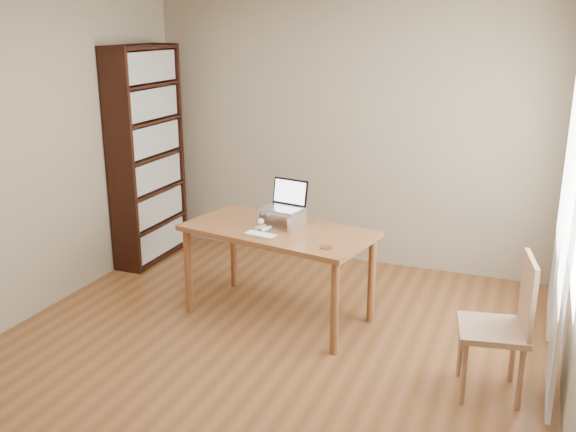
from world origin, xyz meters
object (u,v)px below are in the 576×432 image
at_px(bookshelf, 147,156).
at_px(laptop, 284,201).
at_px(keyboard, 261,235).
at_px(chair, 505,323).
at_px(desk, 278,240).
at_px(cat, 279,216).

bearing_deg(bookshelf, laptop, -21.16).
xyz_separation_m(keyboard, chair, (1.81, -0.32, -0.25)).
relative_size(bookshelf, laptop, 6.08).
bearing_deg(chair, desk, 152.43).
bearing_deg(chair, keyboard, 159.48).
xyz_separation_m(bookshelf, desk, (1.70, -0.79, -0.39)).
xyz_separation_m(desk, keyboard, (-0.05, -0.22, 0.10)).
distance_m(laptop, keyboard, 0.40).
xyz_separation_m(desk, laptop, (-0.00, 0.13, 0.28)).
bearing_deg(laptop, bookshelf, 169.45).
height_order(desk, keyboard, keyboard).
bearing_deg(keyboard, bookshelf, 156.66).
relative_size(desk, chair, 1.69).
height_order(keyboard, chair, chair).
bearing_deg(bookshelf, cat, -22.28).
bearing_deg(laptop, keyboard, -87.65).
bearing_deg(keyboard, cat, 95.38).
bearing_deg(laptop, chair, -10.53).
relative_size(laptop, cat, 0.70).
bearing_deg(keyboard, laptop, 89.93).
xyz_separation_m(bookshelf, chair, (3.46, -1.34, -0.54)).
bearing_deg(chair, bookshelf, 148.49).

